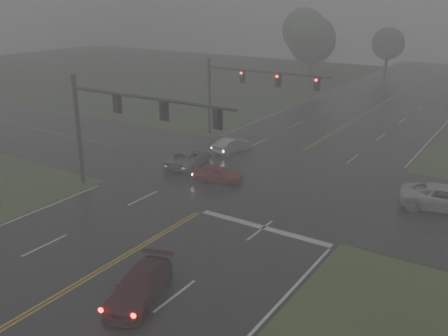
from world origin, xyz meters
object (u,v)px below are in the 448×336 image
Objects in this scene: sedan_red at (218,182)px; sedan_silver at (232,152)px; signal_gantry_far at (243,85)px; sedan_maroon at (140,299)px; signal_gantry_near at (118,116)px; pickup_white at (445,210)px; car_grey at (188,166)px.

sedan_silver is at bearing 7.08° from sedan_red.
sedan_red is at bearing -67.77° from signal_gantry_far.
signal_gantry_far is at bearing 93.48° from sedan_maroon.
pickup_white is at bearing 25.45° from signal_gantry_near.
sedan_maroon is 14.21m from signal_gantry_near.
sedan_silver is at bearing 84.34° from signal_gantry_near.
signal_gantry_far is at bearing -97.86° from car_grey.
sedan_red is (-5.33, 14.40, 0.00)m from sedan_maroon.
sedan_maroon is at bearing -176.48° from sedan_red.
signal_gantry_far is (-19.41, 7.25, 5.18)m from pickup_white.
sedan_red is 0.67× the size of pickup_white.
sedan_maroon is 1.18× the size of sedan_silver.
sedan_red is at bearing 145.72° from car_grey.
car_grey is at bearing 83.83° from pickup_white.
sedan_red is 0.30× the size of signal_gantry_far.
sedan_maroon is 27.66m from signal_gantry_far.
sedan_silver is 5.14m from car_grey.
signal_gantry_near is 1.07× the size of signal_gantry_far.
sedan_silver is at bearing -70.53° from signal_gantry_far.
signal_gantry_near reaches higher than sedan_red.
signal_gantry_near reaches higher than car_grey.
pickup_white is (17.95, -3.11, 0.00)m from sedan_silver.
car_grey reaches higher than sedan_red.
signal_gantry_near is at bearing 103.48° from pickup_white.
sedan_maroon is 15.35m from sedan_red.
sedan_maroon is 20.49m from pickup_white.
sedan_red is at bearing 52.16° from signal_gantry_near.
car_grey is at bearing 88.44° from signal_gantry_near.
sedan_red is 7.43m from sedan_silver.
sedan_maroon is at bearing -68.86° from signal_gantry_far.
car_grey is at bearing 49.59° from sedan_red.
car_grey is at bearing 102.40° from sedan_maroon.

